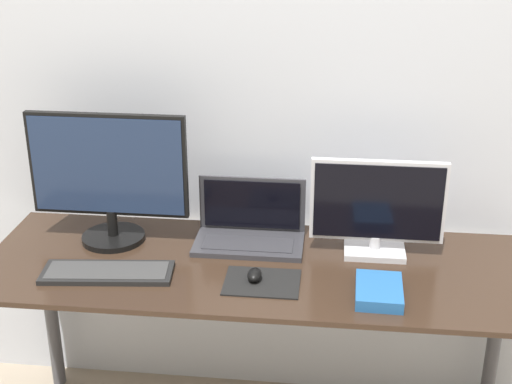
{
  "coord_description": "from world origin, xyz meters",
  "views": [
    {
      "loc": [
        0.22,
        -1.73,
        1.86
      ],
      "look_at": [
        -0.01,
        0.37,
        0.97
      ],
      "focal_mm": 50.0,
      "sensor_mm": 36.0,
      "label": 1
    }
  ],
  "objects_px": {
    "laptop": "(250,227)",
    "book": "(379,291)",
    "mouse": "(255,275)",
    "keyboard": "(107,272)",
    "monitor_left": "(109,176)",
    "monitor_right": "(377,208)"
  },
  "relations": [
    {
      "from": "monitor_left",
      "to": "laptop",
      "type": "xyz_separation_m",
      "value": [
        0.48,
        0.04,
        -0.18
      ]
    },
    {
      "from": "monitor_right",
      "to": "keyboard",
      "type": "distance_m",
      "value": 0.9
    },
    {
      "from": "laptop",
      "to": "book",
      "type": "distance_m",
      "value": 0.54
    },
    {
      "from": "monitor_left",
      "to": "keyboard",
      "type": "xyz_separation_m",
      "value": [
        0.05,
        -0.25,
        -0.23
      ]
    },
    {
      "from": "mouse",
      "to": "book",
      "type": "bearing_deg",
      "value": -7.28
    },
    {
      "from": "monitor_left",
      "to": "keyboard",
      "type": "height_order",
      "value": "monitor_left"
    },
    {
      "from": "keyboard",
      "to": "mouse",
      "type": "xyz_separation_m",
      "value": [
        0.47,
        0.01,
        0.01
      ]
    },
    {
      "from": "monitor_left",
      "to": "monitor_right",
      "type": "relative_size",
      "value": 1.23
    },
    {
      "from": "monitor_left",
      "to": "keyboard",
      "type": "relative_size",
      "value": 1.27
    },
    {
      "from": "monitor_left",
      "to": "book",
      "type": "xyz_separation_m",
      "value": [
        0.91,
        -0.28,
        -0.22
      ]
    },
    {
      "from": "monitor_left",
      "to": "laptop",
      "type": "relative_size",
      "value": 1.45
    },
    {
      "from": "laptop",
      "to": "book",
      "type": "bearing_deg",
      "value": -37.11
    },
    {
      "from": "monitor_right",
      "to": "laptop",
      "type": "height_order",
      "value": "monitor_right"
    },
    {
      "from": "monitor_left",
      "to": "keyboard",
      "type": "distance_m",
      "value": 0.34
    },
    {
      "from": "book",
      "to": "keyboard",
      "type": "bearing_deg",
      "value": 177.5
    },
    {
      "from": "laptop",
      "to": "mouse",
      "type": "height_order",
      "value": "laptop"
    },
    {
      "from": "monitor_right",
      "to": "mouse",
      "type": "bearing_deg",
      "value": -148.16
    },
    {
      "from": "monitor_left",
      "to": "book",
      "type": "distance_m",
      "value": 0.97
    },
    {
      "from": "monitor_right",
      "to": "book",
      "type": "distance_m",
      "value": 0.32
    },
    {
      "from": "monitor_left",
      "to": "book",
      "type": "height_order",
      "value": "monitor_left"
    },
    {
      "from": "laptop",
      "to": "book",
      "type": "relative_size",
      "value": 1.89
    },
    {
      "from": "laptop",
      "to": "keyboard",
      "type": "relative_size",
      "value": 0.88
    }
  ]
}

